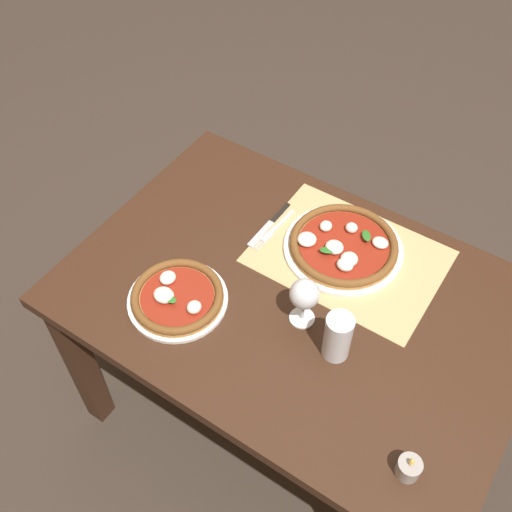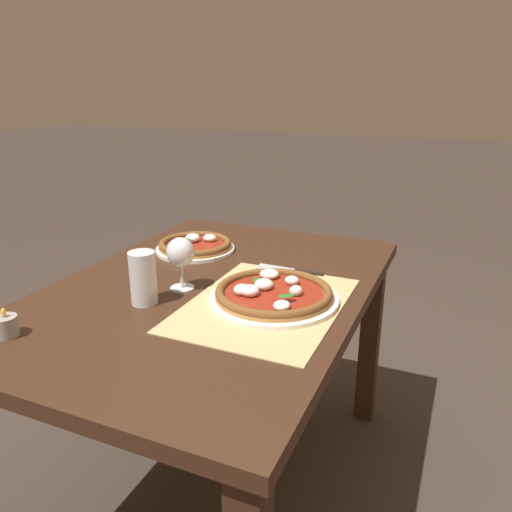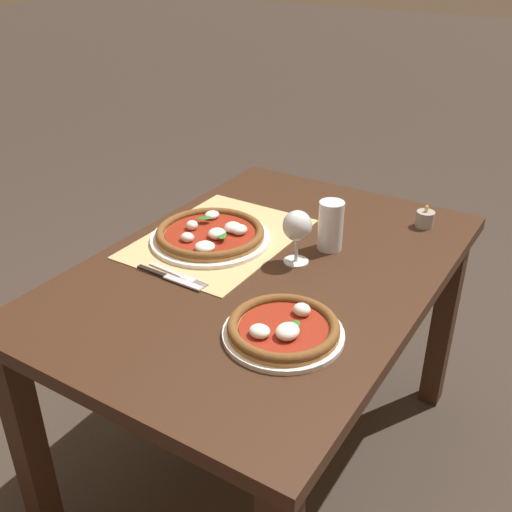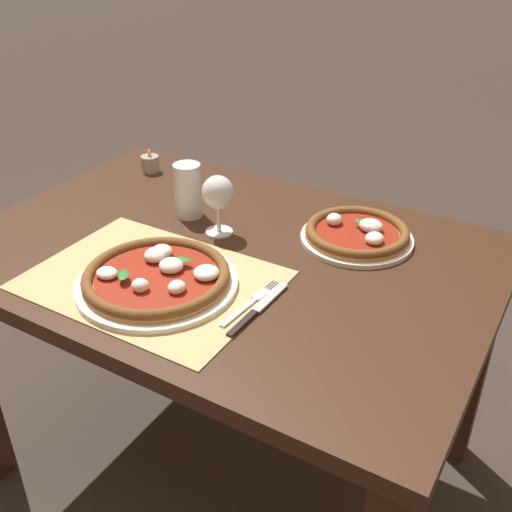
{
  "view_description": "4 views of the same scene",
  "coord_description": "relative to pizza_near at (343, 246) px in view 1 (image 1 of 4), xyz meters",
  "views": [
    {
      "loc": [
        -0.45,
        0.89,
        2.09
      ],
      "look_at": [
        0.14,
        -0.01,
        0.8
      ],
      "focal_mm": 42.0,
      "sensor_mm": 36.0,
      "label": 1
    },
    {
      "loc": [
        -1.2,
        -0.66,
        1.31
      ],
      "look_at": [
        0.17,
        -0.07,
        0.79
      ],
      "focal_mm": 35.0,
      "sensor_mm": 36.0,
      "label": 2
    },
    {
      "loc": [
        1.23,
        0.74,
        1.55
      ],
      "look_at": [
        0.04,
        -0.0,
        0.79
      ],
      "focal_mm": 42.0,
      "sensor_mm": 36.0,
      "label": 3
    },
    {
      "loc": [
        0.71,
        -1.04,
        1.46
      ],
      "look_at": [
        0.15,
        -0.1,
        0.82
      ],
      "focal_mm": 42.0,
      "sensor_mm": 36.0,
      "label": 4
    }
  ],
  "objects": [
    {
      "name": "fork",
      "position": [
        0.21,
        0.05,
        -0.02
      ],
      "size": [
        0.03,
        0.2,
        0.0
      ],
      "color": "#B7B7BC",
      "rests_on": "paper_placemat"
    },
    {
      "name": "paper_placemat",
      "position": [
        -0.03,
        0.01,
        -0.02
      ],
      "size": [
        0.53,
        0.39,
        0.0
      ],
      "primitive_type": "cube",
      "color": "tan",
      "rests_on": "dining_table"
    },
    {
      "name": "pint_glass",
      "position": [
        -0.15,
        0.32,
        0.05
      ],
      "size": [
        0.07,
        0.07,
        0.15
      ],
      "color": "silver",
      "rests_on": "dining_table"
    },
    {
      "name": "knife",
      "position": [
        0.23,
        0.03,
        -0.02
      ],
      "size": [
        0.02,
        0.22,
        0.01
      ],
      "color": "black",
      "rests_on": "paper_placemat"
    },
    {
      "name": "ground_plane",
      "position": [
        0.03,
        0.21,
        -0.76
      ],
      "size": [
        24.0,
        24.0,
        0.0
      ],
      "primitive_type": "plane",
      "color": "#382D26"
    },
    {
      "name": "wine_glass",
      "position": [
        -0.02,
        0.27,
        0.08
      ],
      "size": [
        0.08,
        0.08,
        0.16
      ],
      "color": "silver",
      "rests_on": "dining_table"
    },
    {
      "name": "votive_candle",
      "position": [
        -0.43,
        0.5,
        0.0
      ],
      "size": [
        0.06,
        0.06,
        0.07
      ],
      "color": "gray",
      "rests_on": "dining_table"
    },
    {
      "name": "dining_table",
      "position": [
        0.03,
        0.21,
        -0.13
      ],
      "size": [
        1.27,
        0.88,
        0.74
      ],
      "color": "#382114",
      "rests_on": "ground"
    },
    {
      "name": "pizza_far",
      "position": [
        0.29,
        0.41,
        -0.0
      ],
      "size": [
        0.28,
        0.28,
        0.05
      ],
      "color": "white",
      "rests_on": "dining_table"
    },
    {
      "name": "pizza_near",
      "position": [
        0.0,
        0.0,
        0.0
      ],
      "size": [
        0.35,
        0.35,
        0.05
      ],
      "color": "white",
      "rests_on": "paper_placemat"
    }
  ]
}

